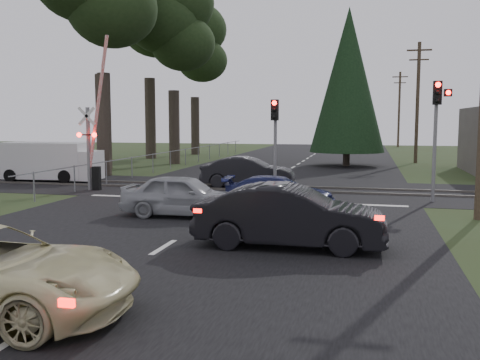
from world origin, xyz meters
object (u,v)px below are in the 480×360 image
(dark_hatchback, at_px, (290,216))
(blue_sedan, at_px, (279,193))
(silver_car, at_px, (183,196))
(traffic_signal_center, at_px, (275,130))
(white_van, at_px, (53,161))
(crossing_signal, at_px, (93,146))
(utility_pole_mid, at_px, (418,100))
(traffic_signal_right, at_px, (438,117))
(utility_pole_far, at_px, (399,108))
(dark_car_far, at_px, (248,172))

(dark_hatchback, bearing_deg, blue_sedan, 11.70)
(silver_car, xyz_separation_m, blue_sedan, (2.85, 2.35, -0.11))
(traffic_signal_center, bearing_deg, white_van, 169.95)
(crossing_signal, xyz_separation_m, dark_hatchback, (10.37, -9.00, -1.27))
(white_van, bearing_deg, utility_pole_mid, 36.16)
(silver_car, height_order, blue_sedan, silver_car)
(traffic_signal_right, distance_m, dark_hatchback, 10.08)
(utility_pole_mid, height_order, silver_car, utility_pole_mid)
(blue_sedan, height_order, white_van, white_van)
(crossing_signal, relative_size, dark_hatchback, 1.46)
(white_van, bearing_deg, utility_pole_far, 60.14)
(crossing_signal, relative_size, white_van, 1.30)
(dark_hatchback, bearing_deg, utility_pole_far, -5.85)
(dark_hatchback, bearing_deg, traffic_signal_center, 11.81)
(utility_pole_far, distance_m, white_van, 46.73)
(traffic_signal_right, height_order, traffic_signal_center, traffic_signal_right)
(crossing_signal, xyz_separation_m, white_van, (-4.09, 3.08, -1.03))
(traffic_signal_right, xyz_separation_m, traffic_signal_center, (-6.55, 1.20, -0.51))
(blue_sedan, bearing_deg, traffic_signal_right, -67.76)
(traffic_signal_right, bearing_deg, utility_pole_mid, 87.34)
(traffic_signal_center, relative_size, dark_hatchback, 0.86)
(traffic_signal_center, bearing_deg, utility_pole_far, 80.40)
(dark_hatchback, relative_size, silver_car, 1.16)
(traffic_signal_center, distance_m, dark_car_far, 3.12)
(traffic_signal_right, xyz_separation_m, utility_pole_mid, (0.95, 20.53, 1.41))
(white_van, bearing_deg, silver_car, -44.10)
(crossing_signal, distance_m, utility_pole_mid, 25.78)
(traffic_signal_center, height_order, dark_hatchback, traffic_signal_center)
(crossing_signal, height_order, white_van, crossing_signal)
(crossing_signal, xyz_separation_m, utility_pole_mid, (15.77, 20.21, 2.67))
(utility_pole_far, height_order, white_van, utility_pole_far)
(traffic_signal_right, bearing_deg, silver_car, -148.85)
(traffic_signal_right, relative_size, utility_pole_far, 0.52)
(silver_car, bearing_deg, crossing_signal, 47.87)
(silver_car, xyz_separation_m, white_van, (-10.38, 8.55, 0.33))
(utility_pole_mid, distance_m, silver_car, 27.67)
(traffic_signal_right, bearing_deg, blue_sedan, -153.69)
(utility_pole_far, relative_size, dark_hatchback, 1.88)
(dark_car_far, bearing_deg, crossing_signal, 108.94)
(traffic_signal_right, xyz_separation_m, dark_hatchback, (-4.45, -8.69, -2.53))
(traffic_signal_right, bearing_deg, traffic_signal_center, 169.59)
(crossing_signal, relative_size, dark_car_far, 1.57)
(silver_car, bearing_deg, utility_pole_far, -11.71)
(utility_pole_far, distance_m, dark_car_far, 43.75)
(traffic_signal_center, relative_size, blue_sedan, 1.01)
(dark_hatchback, bearing_deg, traffic_signal_right, -27.28)
(dark_car_far, xyz_separation_m, white_van, (-10.78, 0.48, 0.30))
(crossing_signal, relative_size, traffic_signal_right, 1.48)
(dark_car_far, bearing_deg, traffic_signal_right, -112.02)
(white_van, bearing_deg, crossing_signal, -41.61)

